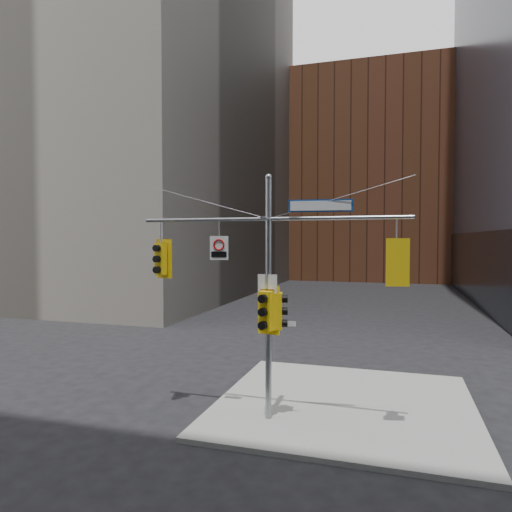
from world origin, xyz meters
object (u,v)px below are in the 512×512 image
Objects in this scene: traffic_light_pole_side at (279,311)px; regulatory_sign_arm at (219,247)px; traffic_light_west_arm at (161,259)px; signal_assembly at (268,273)px; street_sign_blade at (321,206)px; traffic_light_east_arm at (396,262)px; traffic_light_pole_front at (266,311)px.

traffic_light_pole_side is 1.49× the size of regulatory_sign_arm.
signal_assembly is at bearing 11.06° from traffic_light_west_arm.
traffic_light_west_arm is 5.25m from street_sign_blade.
signal_assembly is 3.53m from traffic_light_west_arm.
regulatory_sign_arm is (1.97, -0.03, 0.37)m from traffic_light_west_arm.
traffic_light_pole_front is (-3.55, -0.27, -1.44)m from traffic_light_east_arm.
traffic_light_east_arm is (7.06, -0.01, -0.00)m from traffic_light_west_arm.
traffic_light_pole_side is at bearing 2.80° from signal_assembly.
traffic_light_east_arm is at bearing 13.64° from traffic_light_pole_front.
street_sign_blade is at bearing 0.12° from signal_assembly.
traffic_light_pole_front is 2.39m from regulatory_sign_arm.
traffic_light_west_arm is 3.80m from traffic_light_pole_front.
signal_assembly is 1.13m from traffic_light_pole_side.
street_sign_blade is (1.51, 0.00, 1.93)m from signal_assembly.
street_sign_blade is at bearing -12.55° from traffic_light_east_arm.
traffic_light_west_arm is 0.69× the size of street_sign_blade.
traffic_light_west_arm is 4.10m from traffic_light_pole_side.
signal_assembly reaches higher than street_sign_blade.
traffic_light_east_arm is 0.71× the size of street_sign_blade.
traffic_light_pole_front is (-0.32, -0.28, 0.03)m from traffic_light_pole_side.
signal_assembly is at bearing -12.47° from traffic_light_east_arm.
traffic_light_pole_front is at bearing 6.72° from traffic_light_west_arm.
traffic_light_west_arm is 1.73× the size of regulatory_sign_arm.
traffic_light_pole_side is at bearing 50.47° from traffic_light_pole_front.
traffic_light_west_arm is 0.97× the size of traffic_light_east_arm.
traffic_light_pole_front is (0.00, -0.27, -1.06)m from signal_assembly.
traffic_light_west_arm is at bearing 179.79° from signal_assembly.
regulatory_sign_arm is at bearing 173.97° from street_sign_blade.
traffic_light_west_arm is 0.88× the size of traffic_light_pole_front.
traffic_light_east_arm is 5.10m from regulatory_sign_arm.
traffic_light_pole_front reaches higher than traffic_light_pole_side.
traffic_light_east_arm is 1.78× the size of regulatory_sign_arm.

